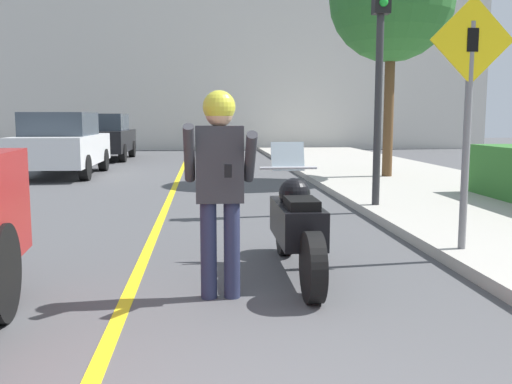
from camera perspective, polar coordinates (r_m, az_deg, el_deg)
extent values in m
cube|color=yellow|center=(8.16, -9.87, -3.58)|extent=(0.12, 36.00, 0.01)
cube|color=beige|center=(28.07, -5.42, 11.98)|extent=(28.00, 1.20, 7.54)
cylinder|color=black|center=(4.85, 5.71, -7.49)|extent=(0.14, 0.61, 0.61)
cylinder|color=black|center=(6.49, 2.88, -3.63)|extent=(0.14, 0.61, 0.61)
cube|color=black|center=(5.62, 4.11, -3.00)|extent=(0.40, 1.17, 0.36)
sphere|color=black|center=(5.74, 3.88, -0.15)|extent=(0.32, 0.32, 0.32)
cube|color=black|center=(5.32, 4.59, -1.19)|extent=(0.28, 0.48, 0.10)
cylinder|color=silver|center=(6.13, 3.27, 2.42)|extent=(0.62, 0.03, 0.03)
cube|color=silver|center=(6.19, 3.18, 3.58)|extent=(0.36, 0.12, 0.31)
cylinder|color=#282D4C|center=(4.92, -4.76, -5.85)|extent=(0.14, 0.14, 0.84)
cylinder|color=#282D4C|center=(4.93, -2.42, -5.82)|extent=(0.14, 0.14, 0.84)
cube|color=#333338|center=(4.81, -3.66, 2.79)|extent=(0.40, 0.22, 0.64)
cylinder|color=#333338|center=(4.70, -6.69, 3.83)|extent=(0.09, 0.39, 0.50)
cylinder|color=#333338|center=(4.70, -0.58, 3.48)|extent=(0.09, 0.45, 0.45)
sphere|color=tan|center=(4.79, -3.71, 7.88)|extent=(0.23, 0.23, 0.23)
sphere|color=gold|center=(4.79, -3.71, 8.50)|extent=(0.27, 0.27, 0.27)
cube|color=black|center=(4.54, -2.81, 2.11)|extent=(0.06, 0.05, 0.11)
cylinder|color=slate|center=(6.49, 20.32, 5.11)|extent=(0.08, 0.08, 2.41)
cube|color=yellow|center=(6.51, 20.81, 14.02)|extent=(0.91, 0.02, 0.91)
cube|color=black|center=(6.50, 20.87, 14.03)|extent=(0.12, 0.01, 0.24)
cylinder|color=#2D2D30|center=(9.44, 12.16, 10.18)|extent=(0.12, 0.12, 3.78)
sphere|color=green|center=(9.46, 12.65, 18.05)|extent=(0.14, 0.14, 0.14)
cylinder|color=brown|center=(14.17, 13.12, 7.93)|extent=(0.24, 0.24, 3.16)
cylinder|color=black|center=(17.58, -20.34, 2.99)|extent=(0.22, 0.64, 0.64)
cylinder|color=black|center=(17.22, -15.01, 3.12)|extent=(0.22, 0.64, 0.64)
cylinder|color=black|center=(15.09, -22.91, 2.20)|extent=(0.22, 0.64, 0.64)
cylinder|color=black|center=(14.67, -16.73, 2.34)|extent=(0.22, 0.64, 0.64)
cube|color=white|center=(16.09, -18.75, 4.05)|extent=(1.80, 4.20, 0.76)
cube|color=#38424C|center=(15.91, -19.00, 6.45)|extent=(1.58, 2.18, 0.60)
cylinder|color=black|center=(23.24, -16.36, 4.14)|extent=(0.22, 0.64, 0.64)
cylinder|color=black|center=(22.98, -12.30, 4.23)|extent=(0.22, 0.64, 0.64)
cylinder|color=black|center=(20.70, -17.75, 3.71)|extent=(0.22, 0.64, 0.64)
cylinder|color=black|center=(20.40, -13.20, 3.82)|extent=(0.22, 0.64, 0.64)
cube|color=black|center=(21.80, -14.92, 4.99)|extent=(1.80, 4.20, 0.76)
cube|color=#38424C|center=(21.61, -15.05, 6.77)|extent=(1.58, 2.18, 0.60)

